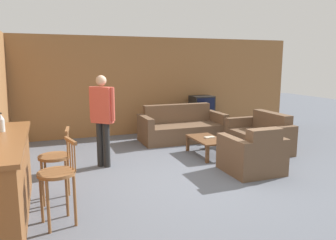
{
  "coord_description": "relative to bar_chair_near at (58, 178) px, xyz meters",
  "views": [
    {
      "loc": [
        -2.34,
        -4.86,
        1.94
      ],
      "look_at": [
        -0.19,
        0.9,
        0.85
      ],
      "focal_mm": 35.0,
      "sensor_mm": 36.0,
      "label": 1
    }
  ],
  "objects": [
    {
      "name": "tv",
      "position": [
        4.01,
        4.27,
        0.21
      ],
      "size": [
        0.6,
        0.52,
        0.44
      ],
      "color": "black",
      "rests_on": "tv_unit"
    },
    {
      "name": "wall_back",
      "position": [
        2.27,
        4.65,
        0.72
      ],
      "size": [
        9.4,
        0.08,
        2.6
      ],
      "color": "olive",
      "rests_on": "ground_plane"
    },
    {
      "name": "person_by_window",
      "position": [
        0.87,
        2.05,
        0.4
      ],
      "size": [
        0.41,
        0.39,
        1.71
      ],
      "color": "black",
      "rests_on": "ground_plane"
    },
    {
      "name": "couch_far",
      "position": [
        3.07,
        3.5,
        -0.28
      ],
      "size": [
        2.09,
        0.95,
        0.87
      ],
      "color": "brown",
      "rests_on": "ground_plane"
    },
    {
      "name": "loveseat_right",
      "position": [
        4.34,
        2.0,
        -0.28
      ],
      "size": [
        0.88,
        1.43,
        0.84
      ],
      "color": "brown",
      "rests_on": "ground_plane"
    },
    {
      "name": "book_on_table",
      "position": [
        3.1,
        2.05,
        -0.2
      ],
      "size": [
        0.22,
        0.14,
        0.02
      ],
      "color": "#B7AD99",
      "rests_on": "coffee_table"
    },
    {
      "name": "tv_unit",
      "position": [
        4.01,
        4.28,
        -0.3
      ],
      "size": [
        0.96,
        0.5,
        0.57
      ],
      "color": "#513823",
      "rests_on": "ground_plane"
    },
    {
      "name": "bar_counter",
      "position": [
        -0.61,
        0.39,
        -0.06
      ],
      "size": [
        0.55,
        2.36,
        1.03
      ],
      "color": "brown",
      "rests_on": "ground_plane"
    },
    {
      "name": "bar_chair_near",
      "position": [
        0.0,
        0.0,
        0.0
      ],
      "size": [
        0.53,
        0.53,
        1.03
      ],
      "color": "brown",
      "rests_on": "ground_plane"
    },
    {
      "name": "coffee_table",
      "position": [
        3.03,
        2.03,
        -0.26
      ],
      "size": [
        0.55,
        1.02,
        0.37
      ],
      "color": "brown",
      "rests_on": "ground_plane"
    },
    {
      "name": "ground_plane",
      "position": [
        2.27,
        0.94,
        -0.58
      ],
      "size": [
        24.0,
        24.0,
        0.0
      ],
      "primitive_type": "plane",
      "color": "#565B66"
    },
    {
      "name": "armchair_near",
      "position": [
        3.29,
        0.78,
        -0.27
      ],
      "size": [
        0.92,
        0.91,
        0.85
      ],
      "color": "brown",
      "rests_on": "ground_plane"
    },
    {
      "name": "bottle",
      "position": [
        -0.65,
        0.83,
        0.56
      ],
      "size": [
        0.08,
        0.08,
        0.26
      ],
      "color": "silver",
      "rests_on": "bar_counter"
    },
    {
      "name": "bar_chair_mid",
      "position": [
        0.0,
        0.73,
        0.0
      ],
      "size": [
        0.49,
        0.49,
        1.03
      ],
      "color": "brown",
      "rests_on": "ground_plane"
    }
  ]
}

